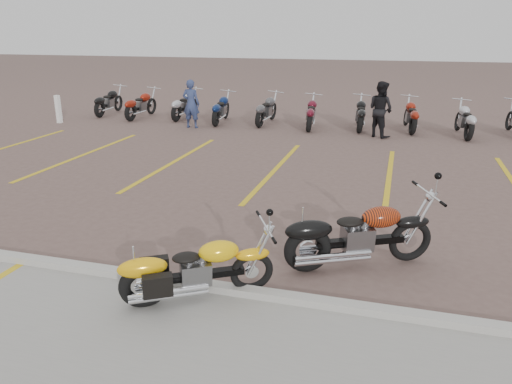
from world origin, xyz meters
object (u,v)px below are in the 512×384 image
Objects in this scene: yellow_cruiser at (194,271)px; flame_cruiser at (356,238)px; bollard at (58,109)px; person_a at (191,104)px; person_b at (381,109)px.

flame_cruiser is (1.85, 1.49, 0.05)m from yellow_cruiser.
yellow_cruiser is 0.85× the size of flame_cruiser.
yellow_cruiser is at bearing -46.70° from bollard.
person_a is 1.65× the size of bollard.
flame_cruiser is at bearing 6.88° from yellow_cruiser.
person_a is at bearing 97.66° from flame_cruiser.
bollard is (-9.64, 10.23, 0.10)m from yellow_cruiser.
person_b is at bearing 63.53° from flame_cruiser.
bollard is at bearing 101.38° from yellow_cruiser.
person_a reaches higher than yellow_cruiser.
person_a is at bearing 81.42° from yellow_cruiser.
flame_cruiser is 1.17× the size of person_b.
yellow_cruiser is 1.05× the size of person_a.
yellow_cruiser is 2.38m from flame_cruiser.
person_b is (6.33, 0.21, 0.05)m from person_a.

